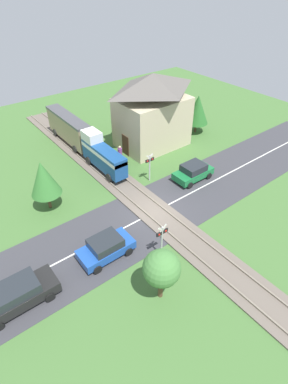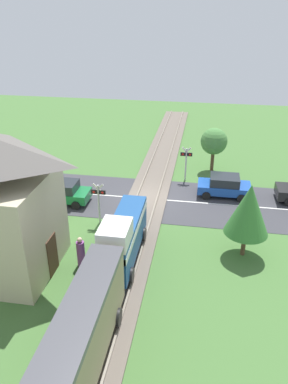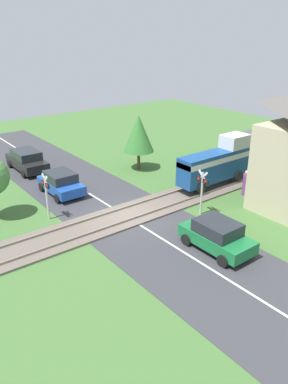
% 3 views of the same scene
% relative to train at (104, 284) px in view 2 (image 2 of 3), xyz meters
% --- Properties ---
extents(ground_plane, '(60.00, 60.00, 0.00)m').
position_rel_train_xyz_m(ground_plane, '(0.00, -11.42, -1.87)').
color(ground_plane, '#426B33').
extents(road_surface, '(48.00, 6.40, 0.02)m').
position_rel_train_xyz_m(road_surface, '(0.00, -11.42, -1.86)').
color(road_surface, '#38383D').
rests_on(road_surface, ground_plane).
extents(track_bed, '(2.80, 48.00, 0.24)m').
position_rel_train_xyz_m(track_bed, '(0.00, -11.42, -1.80)').
color(track_bed, '#665B51').
rests_on(track_bed, ground_plane).
extents(train, '(1.58, 13.56, 3.18)m').
position_rel_train_xyz_m(train, '(0.00, 0.00, 0.00)').
color(train, navy).
rests_on(train, track_bed).
extents(car_near_crossing, '(3.70, 1.93, 1.52)m').
position_rel_train_xyz_m(car_near_crossing, '(-5.32, -12.86, -1.08)').
color(car_near_crossing, '#1E4CA8').
rests_on(car_near_crossing, ground_plane).
extents(car_far_side, '(3.68, 1.92, 1.53)m').
position_rel_train_xyz_m(car_far_side, '(5.65, -9.98, -1.07)').
color(car_far_side, '#197038').
rests_on(car_far_side, ground_plane).
extents(crossing_signal_west_approach, '(0.90, 0.18, 2.72)m').
position_rel_train_xyz_m(crossing_signal_west_approach, '(-2.42, -15.08, -0.11)').
color(crossing_signal_west_approach, '#B7B7B7').
rests_on(crossing_signal_west_approach, ground_plane).
extents(crossing_signal_east_approach, '(0.90, 0.18, 2.72)m').
position_rel_train_xyz_m(crossing_signal_east_approach, '(2.42, -7.76, -0.11)').
color(crossing_signal_east_approach, '#B7B7B7').
rests_on(crossing_signal_east_approach, ground_plane).
extents(pedestrian_by_station, '(0.42, 0.42, 1.71)m').
position_rel_train_xyz_m(pedestrian_by_station, '(2.20, -3.41, -1.09)').
color(pedestrian_by_station, '#7F3D84').
rests_on(pedestrian_by_station, ground_plane).
extents(tree_roadside_hedge, '(2.34, 2.34, 4.23)m').
position_rel_train_xyz_m(tree_roadside_hedge, '(-6.22, -5.80, 0.95)').
color(tree_roadside_hedge, brown).
rests_on(tree_roadside_hedge, ground_plane).
extents(tree_beyond_track, '(2.13, 2.13, 3.57)m').
position_rel_train_xyz_m(tree_beyond_track, '(-4.46, -17.40, 0.62)').
color(tree_beyond_track, brown).
rests_on(tree_beyond_track, ground_plane).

